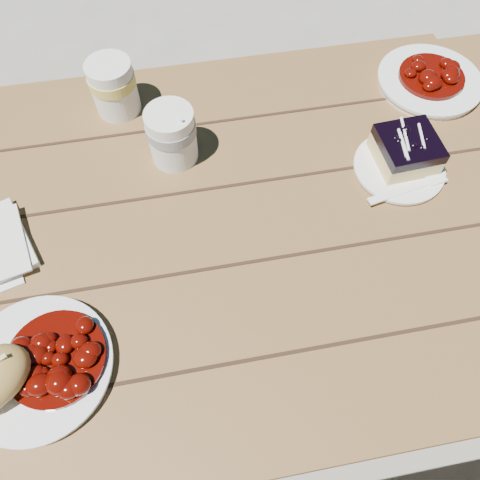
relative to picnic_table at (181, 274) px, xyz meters
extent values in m
plane|color=gray|center=(0.00, 0.00, -0.59)|extent=(60.00, 60.00, 0.00)
cube|color=brown|center=(0.00, 0.00, 0.14)|extent=(2.00, 0.80, 0.05)
cube|color=brown|center=(0.88, 0.32, -0.24)|extent=(0.07, 0.07, 0.70)
cube|color=brown|center=(0.00, 0.65, -0.15)|extent=(1.80, 0.25, 0.04)
cube|color=brown|center=(0.80, 0.65, -0.38)|extent=(0.06, 0.06, 0.42)
cylinder|color=white|center=(-0.21, -0.20, 0.17)|extent=(0.21, 0.21, 0.02)
cylinder|color=white|center=(0.43, 0.06, 0.17)|extent=(0.16, 0.16, 0.01)
cube|color=#F2D684|center=(0.44, 0.08, 0.19)|extent=(0.11, 0.11, 0.03)
cube|color=black|center=(0.44, 0.08, 0.22)|extent=(0.11, 0.11, 0.02)
cylinder|color=white|center=(0.03, 0.17, 0.22)|extent=(0.09, 0.09, 0.11)
cylinder|color=white|center=(0.57, 0.27, 0.17)|extent=(0.21, 0.21, 0.02)
cylinder|color=white|center=(-0.07, 0.31, 0.22)|extent=(0.09, 0.09, 0.11)
camera|label=1|loc=(0.04, -0.42, 0.85)|focal=35.00mm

